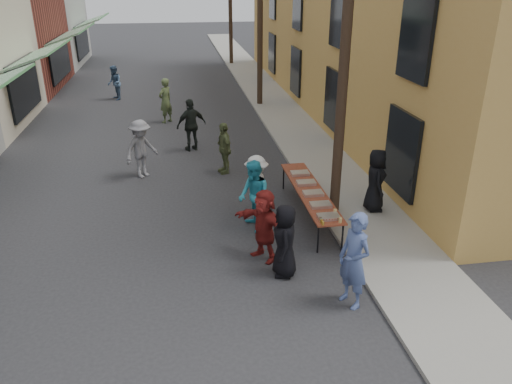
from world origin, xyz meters
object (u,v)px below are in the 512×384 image
object	(u,v)px
utility_pole_near	(346,40)
server	(375,180)
utility_pole_mid	(260,7)
catering_tray_sausage	(329,217)
guest_front_c	(254,196)
serving_table	(310,191)
guest_front_a	(285,241)

from	to	relation	value
utility_pole_near	server	xyz separation A→B (m)	(1.02, -0.18, -3.56)
utility_pole_mid	catering_tray_sausage	distance (m)	14.26
utility_pole_near	guest_front_c	size ratio (longest dim) A/B	4.98
server	serving_table	bearing A→B (deg)	96.20
serving_table	catering_tray_sausage	size ratio (longest dim) A/B	8.00
guest_front_c	server	size ratio (longest dim) A/B	1.07
serving_table	catering_tray_sausage	xyz separation A→B (m)	(-0.00, -1.65, 0.08)
utility_pole_near	server	distance (m)	3.70
serving_table	server	world-z (taller)	server
utility_pole_near	server	world-z (taller)	utility_pole_near
utility_pole_near	catering_tray_sausage	xyz separation A→B (m)	(-0.72, -1.75, -3.71)
utility_pole_near	guest_front_a	distance (m)	4.99
serving_table	guest_front_a	xyz separation A→B (m)	(-1.24, -2.62, 0.10)
catering_tray_sausage	guest_front_c	world-z (taller)	guest_front_c
utility_pole_mid	guest_front_c	distance (m)	13.30
serving_table	utility_pole_near	bearing A→B (deg)	7.93
guest_front_c	server	bearing A→B (deg)	85.20
catering_tray_sausage	utility_pole_near	bearing A→B (deg)	67.56
serving_table	utility_pole_mid	bearing A→B (deg)	86.58
serving_table	catering_tray_sausage	distance (m)	1.65
guest_front_c	catering_tray_sausage	bearing A→B (deg)	41.55
catering_tray_sausage	guest_front_c	distance (m)	1.94
serving_table	catering_tray_sausage	bearing A→B (deg)	-90.00
serving_table	catering_tray_sausage	world-z (taller)	catering_tray_sausage
utility_pole_mid	guest_front_c	bearing A→B (deg)	-100.27
utility_pole_near	serving_table	bearing A→B (deg)	-172.07
utility_pole_near	guest_front_a	bearing A→B (deg)	-125.76
utility_pole_mid	server	distance (m)	12.73
guest_front_c	serving_table	bearing A→B (deg)	95.71
serving_table	guest_front_c	world-z (taller)	guest_front_c
guest_front_a	guest_front_c	size ratio (longest dim) A/B	0.90
serving_table	guest_front_c	size ratio (longest dim) A/B	2.21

